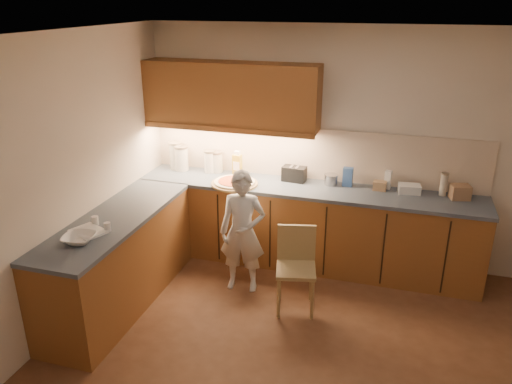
# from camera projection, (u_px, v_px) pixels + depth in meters

# --- Properties ---
(room) EXTENTS (4.54, 4.50, 2.62)m
(room) POSITION_uv_depth(u_px,v_px,m) (315.00, 174.00, 3.52)
(room) COLOR #54311D
(room) RESTS_ON ground
(l_counter) EXTENTS (3.77, 2.62, 0.92)m
(l_counter) POSITION_uv_depth(u_px,v_px,m) (246.00, 236.00, 5.33)
(l_counter) COLOR brown
(l_counter) RESTS_ON ground
(backsplash) EXTENTS (3.75, 0.02, 0.58)m
(backsplash) POSITION_uv_depth(u_px,v_px,m) (313.00, 154.00, 5.56)
(backsplash) COLOR beige
(backsplash) RESTS_ON l_counter
(upper_cabinets) EXTENTS (1.95, 0.36, 0.73)m
(upper_cabinets) POSITION_uv_depth(u_px,v_px,m) (231.00, 95.00, 5.43)
(upper_cabinets) COLOR brown
(upper_cabinets) RESTS_ON ground
(pizza_on_board) EXTENTS (0.51, 0.51, 0.21)m
(pizza_on_board) POSITION_uv_depth(u_px,v_px,m) (235.00, 183.00, 5.47)
(pizza_on_board) COLOR tan
(pizza_on_board) RESTS_ON l_counter
(child) EXTENTS (0.50, 0.36, 1.28)m
(child) POSITION_uv_depth(u_px,v_px,m) (243.00, 232.00, 5.02)
(child) COLOR silver
(child) RESTS_ON ground
(wooden_chair) EXTENTS (0.44, 0.44, 0.82)m
(wooden_chair) POSITION_uv_depth(u_px,v_px,m) (296.00, 262.00, 4.77)
(wooden_chair) COLOR tan
(wooden_chair) RESTS_ON ground
(mixing_bowl) EXTENTS (0.31, 0.31, 0.07)m
(mixing_bowl) POSITION_uv_depth(u_px,v_px,m) (79.00, 239.00, 4.19)
(mixing_bowl) COLOR white
(mixing_bowl) RESTS_ON l_counter
(canister_a) EXTENTS (0.17, 0.17, 0.33)m
(canister_a) POSITION_uv_depth(u_px,v_px,m) (176.00, 155.00, 5.93)
(canister_a) COLOR beige
(canister_a) RESTS_ON l_counter
(canister_b) EXTENTS (0.17, 0.17, 0.30)m
(canister_b) POSITION_uv_depth(u_px,v_px,m) (181.00, 158.00, 5.89)
(canister_b) COLOR white
(canister_b) RESTS_ON l_counter
(canister_c) EXTENTS (0.14, 0.14, 0.26)m
(canister_c) POSITION_uv_depth(u_px,v_px,m) (210.00, 161.00, 5.83)
(canister_c) COLOR white
(canister_c) RESTS_ON l_counter
(canister_d) EXTENTS (0.15, 0.15, 0.25)m
(canister_d) POSITION_uv_depth(u_px,v_px,m) (217.00, 162.00, 5.84)
(canister_d) COLOR silver
(canister_d) RESTS_ON l_counter
(oil_jug) EXTENTS (0.11, 0.08, 0.29)m
(oil_jug) POSITION_uv_depth(u_px,v_px,m) (237.00, 164.00, 5.71)
(oil_jug) COLOR gold
(oil_jug) RESTS_ON l_counter
(toaster) EXTENTS (0.27, 0.17, 0.17)m
(toaster) POSITION_uv_depth(u_px,v_px,m) (294.00, 174.00, 5.56)
(toaster) COLOR black
(toaster) RESTS_ON l_counter
(steel_pot) EXTENTS (0.15, 0.15, 0.12)m
(steel_pot) POSITION_uv_depth(u_px,v_px,m) (331.00, 179.00, 5.46)
(steel_pot) COLOR #A2A2A7
(steel_pot) RESTS_ON l_counter
(blue_box) EXTENTS (0.11, 0.08, 0.21)m
(blue_box) POSITION_uv_depth(u_px,v_px,m) (348.00, 177.00, 5.41)
(blue_box) COLOR #365DA4
(blue_box) RESTS_ON l_counter
(card_box_a) EXTENTS (0.14, 0.10, 0.10)m
(card_box_a) POSITION_uv_depth(u_px,v_px,m) (380.00, 186.00, 5.31)
(card_box_a) COLOR tan
(card_box_a) RESTS_ON l_counter
(white_bottle) EXTENTS (0.08, 0.08, 0.20)m
(white_bottle) POSITION_uv_depth(u_px,v_px,m) (388.00, 180.00, 5.34)
(white_bottle) COLOR white
(white_bottle) RESTS_ON l_counter
(flat_pack) EXTENTS (0.24, 0.18, 0.09)m
(flat_pack) POSITION_uv_depth(u_px,v_px,m) (409.00, 189.00, 5.24)
(flat_pack) COLOR white
(flat_pack) RESTS_ON l_counter
(tall_jar) EXTENTS (0.08, 0.08, 0.25)m
(tall_jar) POSITION_uv_depth(u_px,v_px,m) (444.00, 184.00, 5.14)
(tall_jar) COLOR beige
(tall_jar) RESTS_ON l_counter
(card_box_b) EXTENTS (0.22, 0.19, 0.15)m
(card_box_b) POSITION_uv_depth(u_px,v_px,m) (460.00, 192.00, 5.07)
(card_box_b) COLOR #A47C58
(card_box_b) RESTS_ON l_counter
(dough_cloth) EXTENTS (0.36, 0.33, 0.02)m
(dough_cloth) POSITION_uv_depth(u_px,v_px,m) (88.00, 232.00, 4.37)
(dough_cloth) COLOR white
(dough_cloth) RESTS_ON l_counter
(spice_jar_a) EXTENTS (0.06, 0.06, 0.08)m
(spice_jar_a) POSITION_uv_depth(u_px,v_px,m) (95.00, 221.00, 4.51)
(spice_jar_a) COLOR silver
(spice_jar_a) RESTS_ON l_counter
(spice_jar_b) EXTENTS (0.07, 0.07, 0.08)m
(spice_jar_b) POSITION_uv_depth(u_px,v_px,m) (107.00, 227.00, 4.38)
(spice_jar_b) COLOR silver
(spice_jar_b) RESTS_ON l_counter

